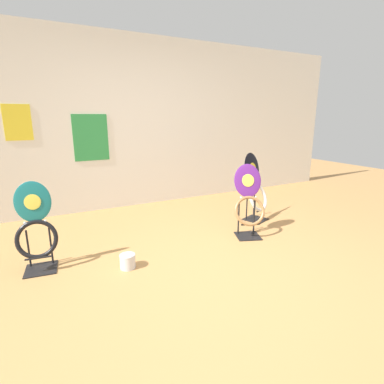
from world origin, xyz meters
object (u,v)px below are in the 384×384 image
Objects in this scene: toilet_seat_display_jazz_black at (256,191)px; paint_can at (128,261)px; toilet_seat_display_teal_sax at (36,231)px; toilet_seat_display_purple_note at (249,202)px.

toilet_seat_display_jazz_black is 2.08m from paint_can.
toilet_seat_display_purple_note is at bearing -5.80° from toilet_seat_display_teal_sax.
toilet_seat_display_jazz_black is 1.09× the size of toilet_seat_display_teal_sax.
toilet_seat_display_teal_sax is at bearing -175.92° from toilet_seat_display_jazz_black.
paint_can is (0.74, -0.35, -0.32)m from toilet_seat_display_teal_sax.
toilet_seat_display_jazz_black is at bearing 42.84° from toilet_seat_display_purple_note.
toilet_seat_display_purple_note is 5.72× the size of paint_can.
toilet_seat_display_jazz_black is at bearing 4.08° from toilet_seat_display_teal_sax.
toilet_seat_display_purple_note is at bearing -137.16° from toilet_seat_display_jazz_black.
toilet_seat_display_purple_note is at bearing 4.53° from paint_can.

